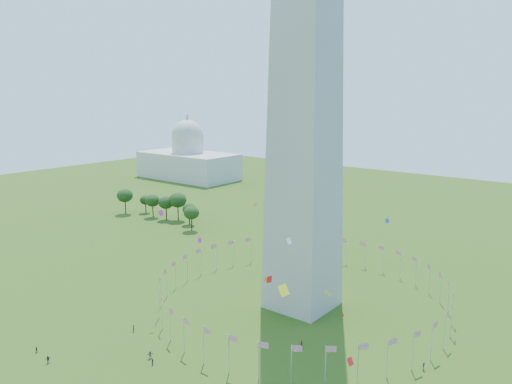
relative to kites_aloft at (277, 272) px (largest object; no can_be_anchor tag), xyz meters
The scene contains 5 objects.
ground 33.29m from the kites_aloft, 107.60° to the right, with size 600.00×600.00×0.00m, color #294710.
flag_ring 29.07m from the kites_aloft, 109.16° to the left, with size 80.24×80.24×9.00m.
capitol_building 243.20m from the kites_aloft, 140.75° to the left, with size 70.00×35.00×46.00m, color beige, non-canonical shape.
kites_aloft is the anchor object (origin of this frame).
tree_line_west 131.85m from the kites_aloft, 150.47° to the left, with size 55.81×16.42×13.09m.
Camera 1 is at (72.48, -62.88, 59.93)m, focal length 35.00 mm.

